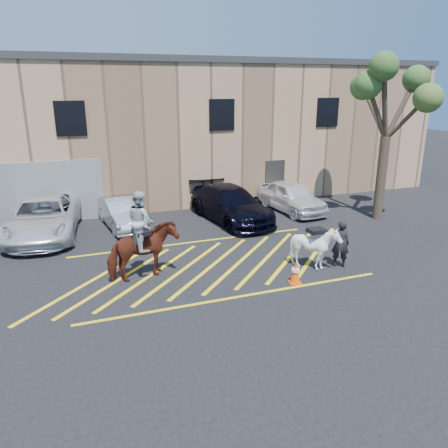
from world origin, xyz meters
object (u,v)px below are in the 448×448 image
object	(u,v)px
car_silver_sedan	(122,213)
saddled_white	(315,247)
traffic_cone	(295,272)
tree	(390,92)
handler	(340,244)
mounted_bay	(142,244)
car_white_pickup	(44,217)
car_white_suv	(291,196)
car_blue_suv	(231,204)

from	to	relation	value
car_silver_sedan	saddled_white	xyz separation A→B (m)	(5.50, -6.93, 0.13)
saddled_white	traffic_cone	xyz separation A→B (m)	(-1.17, -0.77, -0.41)
car_silver_sedan	tree	distance (m)	12.78
car_silver_sedan	handler	bearing A→B (deg)	-54.78
car_silver_sedan	mounted_bay	distance (m)	5.73
car_white_pickup	saddled_white	bearing A→B (deg)	-31.16
car_white_pickup	handler	distance (m)	11.86
car_silver_sedan	traffic_cone	distance (m)	8.84
car_white_suv	saddled_white	world-z (taller)	saddled_white
car_silver_sedan	car_white_suv	size ratio (longest dim) A/B	0.90
tree	car_blue_suv	bearing A→B (deg)	162.22
traffic_cone	car_blue_suv	bearing A→B (deg)	85.86
car_blue_suv	handler	size ratio (longest dim) A/B	3.24
car_white_suv	handler	world-z (taller)	handler
car_silver_sedan	tree	xyz separation A→B (m)	(11.40, -2.82, 5.05)
mounted_bay	tree	distance (m)	12.69
car_blue_suv	mounted_bay	bearing A→B (deg)	-142.68
car_blue_suv	handler	bearing A→B (deg)	-84.10
handler	mounted_bay	xyz separation A→B (m)	(-6.50, 1.34, 0.35)
car_white_pickup	car_blue_suv	bearing A→B (deg)	2.53
car_white_pickup	mounted_bay	bearing A→B (deg)	-54.19
car_white_suv	traffic_cone	world-z (taller)	car_white_suv
mounted_bay	tree	world-z (taller)	tree
car_blue_suv	tree	bearing A→B (deg)	-25.78
car_white_suv	saddled_white	bearing A→B (deg)	-117.44
car_white_pickup	handler	size ratio (longest dim) A/B	3.48
car_white_pickup	traffic_cone	world-z (taller)	car_white_pickup
car_white_pickup	car_white_suv	distance (m)	11.41
car_white_pickup	tree	size ratio (longest dim) A/B	0.79
handler	mounted_bay	world-z (taller)	mounted_bay
handler	tree	size ratio (longest dim) A/B	0.23
mounted_bay	saddled_white	xyz separation A→B (m)	(5.60, -1.23, -0.40)
handler	traffic_cone	distance (m)	2.22
car_silver_sedan	mounted_bay	world-z (taller)	mounted_bay
car_white_suv	tree	bearing A→B (deg)	-43.67
mounted_bay	traffic_cone	size ratio (longest dim) A/B	3.99
handler	car_white_suv	bearing A→B (deg)	-73.74
tree	car_white_suv	bearing A→B (deg)	141.43
car_white_pickup	car_silver_sedan	bearing A→B (deg)	8.18
car_white_pickup	saddled_white	xyz separation A→B (m)	(8.68, -6.88, -0.03)
car_blue_suv	tree	size ratio (longest dim) A/B	0.73
handler	traffic_cone	world-z (taller)	handler
car_white_suv	tree	size ratio (longest dim) A/B	0.59
saddled_white	tree	size ratio (longest dim) A/B	0.21
handler	tree	distance (m)	8.16
car_white_pickup	car_white_suv	size ratio (longest dim) A/B	1.32
handler	saddled_white	xyz separation A→B (m)	(-0.91, 0.12, -0.05)
saddled_white	traffic_cone	world-z (taller)	saddled_white
mounted_bay	traffic_cone	xyz separation A→B (m)	(4.43, -2.00, -0.81)
saddled_white	traffic_cone	size ratio (longest dim) A/B	2.09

